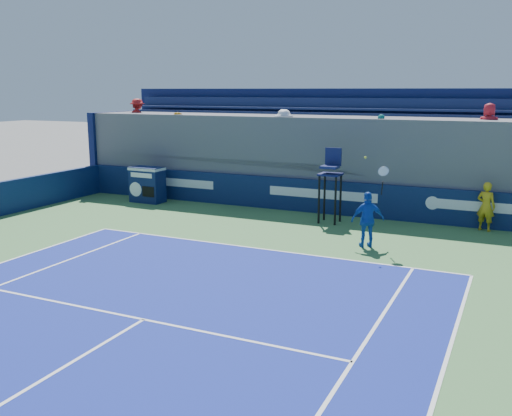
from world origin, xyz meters
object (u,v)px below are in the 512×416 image
at_px(match_clock, 147,184).
at_px(tennis_player, 368,219).
at_px(ball_person, 486,206).
at_px(umpire_chair, 331,177).

relative_size(match_clock, tennis_player, 0.54).
bearing_deg(match_clock, ball_person, 2.88).
height_order(ball_person, tennis_player, tennis_player).
relative_size(ball_person, umpire_chair, 0.62).
height_order(match_clock, tennis_player, tennis_player).
xyz_separation_m(ball_person, match_clock, (-12.33, -0.62, -0.04)).
distance_m(match_clock, umpire_chair, 7.62).
bearing_deg(tennis_player, umpire_chair, 127.21).
height_order(match_clock, umpire_chair, umpire_chair).
xyz_separation_m(ball_person, tennis_player, (-2.86, -3.45, 0.02)).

